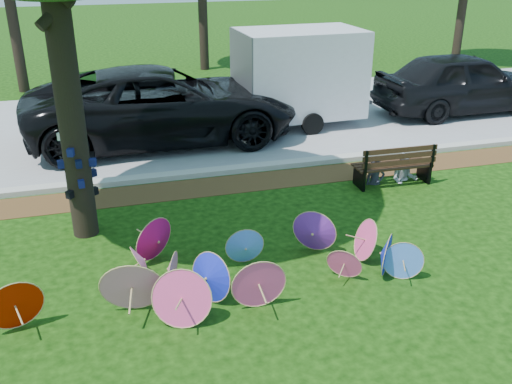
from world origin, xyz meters
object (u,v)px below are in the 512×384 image
black_van (163,105)px  person_right (406,154)px  dark_pickup (463,82)px  cargo_trailer (299,73)px  parasol_pile (226,267)px  person_left (377,158)px  park_bench (392,164)px

black_van → person_right: black_van is taller
dark_pickup → cargo_trailer: cargo_trailer is taller
parasol_pile → dark_pickup: bearing=39.6°
black_van → dark_pickup: size_ratio=1.28×
dark_pickup → person_right: (-4.40, -4.46, -0.31)m
black_van → dark_pickup: (9.08, 0.29, -0.04)m
dark_pickup → person_left: dark_pickup is taller
black_van → person_left: black_van is taller
dark_pickup → cargo_trailer: bearing=86.8°
cargo_trailer → person_right: 4.81m
cargo_trailer → person_left: size_ratio=2.83×
parasol_pile → black_van: size_ratio=0.92×
dark_pickup → park_bench: (-4.75, -4.51, -0.47)m
parasol_pile → cargo_trailer: 8.76m
parasol_pile → black_van: bearing=89.8°
parasol_pile → park_bench: 5.32m
cargo_trailer → park_bench: 4.85m
dark_pickup → parasol_pile: bearing=128.7°
parasol_pile → person_left: (4.02, 3.09, 0.21)m
cargo_trailer → person_right: cargo_trailer is taller
parasol_pile → person_left: 5.07m
person_left → person_right: 0.70m
black_van → park_bench: size_ratio=4.02×
cargo_trailer → person_right: (0.79, -4.67, -0.86)m
person_left → black_van: bearing=140.2°
black_van → dark_pickup: black_van is taller
parasol_pile → person_right: size_ratio=5.26×
park_bench → cargo_trailer: bearing=96.5°
black_van → dark_pickup: 9.09m
person_right → dark_pickup: bearing=69.7°
parasol_pile → black_van: black_van is taller
black_van → person_right: bearing=-131.9°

